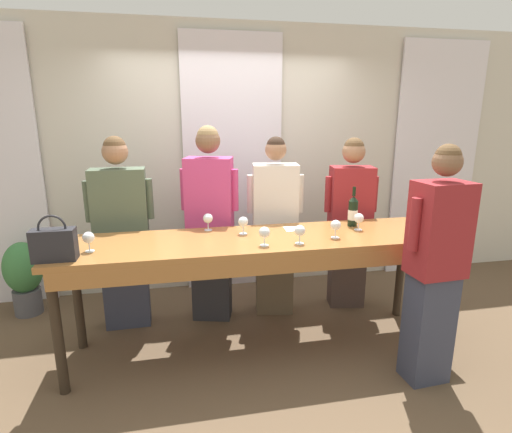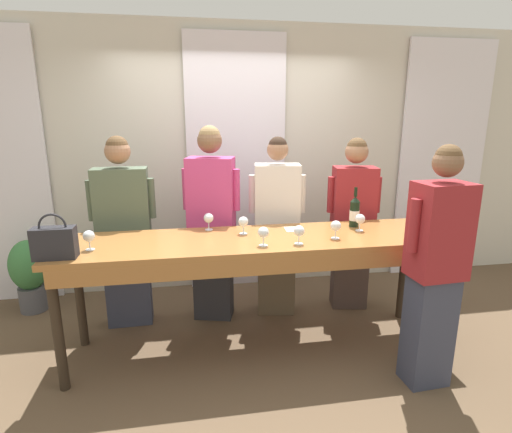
{
  "view_description": "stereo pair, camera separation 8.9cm",
  "coord_description": "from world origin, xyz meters",
  "px_view_note": "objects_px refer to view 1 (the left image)",
  "views": [
    {
      "loc": [
        -0.59,
        -2.9,
        1.87
      ],
      "look_at": [
        0.0,
        0.07,
        1.11
      ],
      "focal_mm": 28.0,
      "sensor_mm": 36.0,
      "label": 1
    },
    {
      "loc": [
        -0.5,
        -2.91,
        1.87
      ],
      "look_at": [
        0.0,
        0.07,
        1.11
      ],
      "focal_mm": 28.0,
      "sensor_mm": 36.0,
      "label": 2
    }
  ],
  "objects_px": {
    "wine_glass_center_mid": "(243,222)",
    "guest_olive_jacket": "(122,233)",
    "wine_glass_center_right": "(300,231)",
    "guest_striped_shirt": "(350,222)",
    "wine_glass_back_left": "(336,226)",
    "guest_cream_sweater": "(275,227)",
    "wine_glass_front_right": "(264,233)",
    "handbag": "(54,244)",
    "host_pouring": "(435,266)",
    "wine_glass_front_mid": "(88,238)",
    "wine_bottle": "(353,211)",
    "potted_plant": "(24,275)",
    "wine_glass_center_left": "(359,219)",
    "guest_pink_top": "(210,223)",
    "tasting_bar": "(259,251)",
    "wine_glass_front_left": "(208,219)"
  },
  "relations": [
    {
      "from": "wine_glass_center_mid",
      "to": "guest_olive_jacket",
      "type": "xyz_separation_m",
      "value": [
        -0.99,
        0.49,
        -0.17
      ]
    },
    {
      "from": "wine_glass_center_right",
      "to": "guest_striped_shirt",
      "type": "height_order",
      "value": "guest_striped_shirt"
    },
    {
      "from": "wine_glass_back_left",
      "to": "guest_cream_sweater",
      "type": "distance_m",
      "value": 0.81
    },
    {
      "from": "wine_glass_front_right",
      "to": "wine_glass_center_mid",
      "type": "xyz_separation_m",
      "value": [
        -0.1,
        0.32,
        0.0
      ]
    },
    {
      "from": "handbag",
      "to": "host_pouring",
      "type": "relative_size",
      "value": 0.18
    },
    {
      "from": "wine_glass_front_right",
      "to": "wine_glass_center_right",
      "type": "xyz_separation_m",
      "value": [
        0.26,
        -0.0,
        0.0
      ]
    },
    {
      "from": "handbag",
      "to": "wine_glass_front_mid",
      "type": "xyz_separation_m",
      "value": [
        0.18,
        0.14,
        -0.02
      ]
    },
    {
      "from": "wine_bottle",
      "to": "wine_glass_front_mid",
      "type": "relative_size",
      "value": 2.4
    },
    {
      "from": "potted_plant",
      "to": "host_pouring",
      "type": "bearing_deg",
      "value": -27.21
    },
    {
      "from": "wine_glass_center_left",
      "to": "wine_glass_center_right",
      "type": "xyz_separation_m",
      "value": [
        -0.58,
        -0.25,
        0.0
      ]
    },
    {
      "from": "guest_pink_top",
      "to": "guest_striped_shirt",
      "type": "height_order",
      "value": "guest_pink_top"
    },
    {
      "from": "wine_glass_front_mid",
      "to": "wine_glass_center_left",
      "type": "bearing_deg",
      "value": 3.79
    },
    {
      "from": "tasting_bar",
      "to": "guest_cream_sweater",
      "type": "height_order",
      "value": "guest_cream_sweater"
    },
    {
      "from": "wine_glass_front_mid",
      "to": "potted_plant",
      "type": "xyz_separation_m",
      "value": [
        -0.86,
        1.11,
        -0.65
      ]
    },
    {
      "from": "wine_glass_front_left",
      "to": "host_pouring",
      "type": "height_order",
      "value": "host_pouring"
    },
    {
      "from": "handbag",
      "to": "wine_glass_front_right",
      "type": "height_order",
      "value": "handbag"
    },
    {
      "from": "tasting_bar",
      "to": "wine_glass_center_left",
      "type": "distance_m",
      "value": 0.88
    },
    {
      "from": "wine_bottle",
      "to": "wine_glass_center_mid",
      "type": "bearing_deg",
      "value": -176.15
    },
    {
      "from": "guest_olive_jacket",
      "to": "guest_pink_top",
      "type": "bearing_deg",
      "value": 0.0
    },
    {
      "from": "wine_glass_front_right",
      "to": "potted_plant",
      "type": "bearing_deg",
      "value": 149.64
    },
    {
      "from": "host_pouring",
      "to": "potted_plant",
      "type": "distance_m",
      "value": 3.61
    },
    {
      "from": "wine_glass_front_left",
      "to": "guest_pink_top",
      "type": "relative_size",
      "value": 0.08
    },
    {
      "from": "wine_glass_front_mid",
      "to": "potted_plant",
      "type": "bearing_deg",
      "value": 127.79
    },
    {
      "from": "wine_glass_back_left",
      "to": "guest_olive_jacket",
      "type": "xyz_separation_m",
      "value": [
        -1.67,
        0.73,
        -0.17
      ]
    },
    {
      "from": "guest_olive_jacket",
      "to": "handbag",
      "type": "bearing_deg",
      "value": -109.95
    },
    {
      "from": "handbag",
      "to": "wine_glass_center_right",
      "type": "height_order",
      "value": "handbag"
    },
    {
      "from": "wine_glass_center_left",
      "to": "guest_olive_jacket",
      "type": "bearing_deg",
      "value": 163.92
    },
    {
      "from": "wine_glass_front_mid",
      "to": "wine_glass_center_left",
      "type": "distance_m",
      "value": 2.07
    },
    {
      "from": "guest_pink_top",
      "to": "wine_glass_front_mid",
      "type": "bearing_deg",
      "value": -142.08
    },
    {
      "from": "handbag",
      "to": "wine_glass_back_left",
      "type": "bearing_deg",
      "value": 3.26
    },
    {
      "from": "wine_glass_center_left",
      "to": "guest_pink_top",
      "type": "relative_size",
      "value": 0.08
    },
    {
      "from": "wine_glass_center_mid",
      "to": "guest_pink_top",
      "type": "bearing_deg",
      "value": 114.42
    },
    {
      "from": "wine_glass_front_mid",
      "to": "wine_glass_center_mid",
      "type": "xyz_separation_m",
      "value": [
        1.12,
        0.21,
        0.0
      ]
    },
    {
      "from": "wine_glass_center_mid",
      "to": "wine_glass_front_left",
      "type": "bearing_deg",
      "value": 148.46
    },
    {
      "from": "guest_olive_jacket",
      "to": "potted_plant",
      "type": "relative_size",
      "value": 2.37
    },
    {
      "from": "wine_bottle",
      "to": "guest_cream_sweater",
      "type": "relative_size",
      "value": 0.2
    },
    {
      "from": "wine_glass_front_right",
      "to": "guest_cream_sweater",
      "type": "distance_m",
      "value": 0.88
    },
    {
      "from": "wine_glass_back_left",
      "to": "wine_glass_center_right",
      "type": "bearing_deg",
      "value": -164.71
    },
    {
      "from": "host_pouring",
      "to": "potted_plant",
      "type": "height_order",
      "value": "host_pouring"
    },
    {
      "from": "wine_glass_center_left",
      "to": "wine_glass_center_right",
      "type": "distance_m",
      "value": 0.64
    },
    {
      "from": "wine_glass_front_mid",
      "to": "wine_glass_back_left",
      "type": "bearing_deg",
      "value": -0.97
    },
    {
      "from": "tasting_bar",
      "to": "wine_bottle",
      "type": "xyz_separation_m",
      "value": [
        0.86,
        0.21,
        0.22
      ]
    },
    {
      "from": "wine_glass_front_mid",
      "to": "potted_plant",
      "type": "height_order",
      "value": "wine_glass_front_mid"
    },
    {
      "from": "handbag",
      "to": "guest_pink_top",
      "type": "bearing_deg",
      "value": 37.99
    },
    {
      "from": "handbag",
      "to": "guest_striped_shirt",
      "type": "bearing_deg",
      "value": 19.09
    },
    {
      "from": "tasting_bar",
      "to": "guest_cream_sweater",
      "type": "relative_size",
      "value": 1.78
    },
    {
      "from": "wine_glass_front_left",
      "to": "wine_glass_center_right",
      "type": "xyz_separation_m",
      "value": [
        0.63,
        -0.49,
        0.0
      ]
    },
    {
      "from": "wine_bottle",
      "to": "wine_glass_front_left",
      "type": "distance_m",
      "value": 1.23
    },
    {
      "from": "wine_glass_front_right",
      "to": "guest_olive_jacket",
      "type": "bearing_deg",
      "value": 143.57
    },
    {
      "from": "guest_cream_sweater",
      "to": "potted_plant",
      "type": "relative_size",
      "value": 2.35
    }
  ]
}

